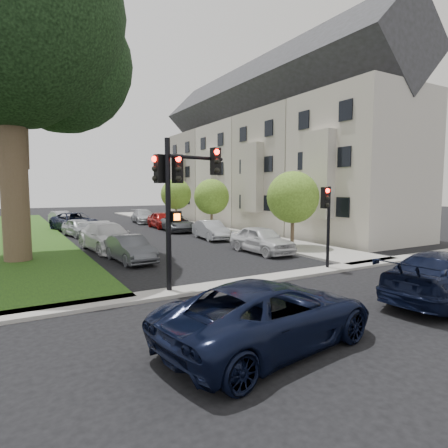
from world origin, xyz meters
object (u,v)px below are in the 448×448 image
small_tree_a (293,197)px  car_parked_5 (130,249)px  car_parked_7 (79,228)px  small_tree_c (176,194)px  car_cross_near (269,314)px  car_parked_8 (75,222)px  car_parked_1 (211,230)px  car_parked_0 (262,240)px  eucalyptus (4,10)px  car_parked_9 (62,218)px  car_parked_3 (162,220)px  small_tree_b (211,197)px  car_parked_2 (177,224)px  traffic_signal_secondary (327,212)px  traffic_signal_main (179,187)px  car_parked_6 (108,237)px  car_parked_4 (144,216)px

small_tree_a → car_parked_5: 9.95m
small_tree_a → car_parked_5: bearing=175.0°
car_parked_5 → car_parked_7: (-0.51, 11.75, 0.04)m
car_parked_7 → small_tree_c: bearing=16.5°
car_cross_near → car_parked_8: bearing=-8.7°
car_parked_1 → car_parked_8: size_ratio=0.71×
car_parked_0 → car_parked_5: car_parked_0 is taller
small_tree_a → car_parked_1: 7.05m
car_parked_1 → car_parked_8: car_parked_8 is taller
eucalyptus → car_parked_9: 23.43m
car_parked_0 → car_parked_9: 25.03m
car_parked_3 → car_parked_0: bearing=-88.2°
car_parked_5 → car_parked_9: size_ratio=0.96×
car_parked_7 → eucalyptus: bearing=-126.6°
small_tree_b → car_parked_9: bearing=127.3°
car_parked_1 → car_parked_2: car_parked_1 is taller
car_parked_3 → car_cross_near: bearing=-103.8°
car_parked_5 → car_parked_3: bearing=58.7°
car_parked_0 → traffic_signal_secondary: bearing=-93.9°
small_tree_a → car_parked_2: (-2.37, 12.05, -2.44)m
traffic_signal_main → car_parked_9: (-0.52, 28.87, -2.97)m
car_parked_3 → traffic_signal_secondary: bearing=-88.8°
small_tree_b → car_parked_2: small_tree_b is taller
car_parked_6 → car_parked_3: bearing=49.2°
traffic_signal_secondary → car_parked_6: traffic_signal_secondary is taller
car_parked_4 → car_parked_9: (-7.72, 2.49, -0.03)m
traffic_signal_secondary → car_parked_2: size_ratio=0.77×
car_parked_4 → car_parked_2: bearing=-84.0°
eucalyptus → car_parked_5: size_ratio=4.36×
small_tree_b → car_cross_near: (-9.65, -20.89, -2.19)m
eucalyptus → car_parked_9: eucalyptus is taller
traffic_signal_secondary → small_tree_b: bearing=80.5°
car_cross_near → car_parked_9: (-0.46, 34.16, -0.08)m
car_parked_2 → car_parked_6: 10.32m
small_tree_a → car_parked_4: 21.34m
eucalyptus → traffic_signal_secondary: 17.39m
eucalyptus → car_parked_7: 15.05m
car_cross_near → car_parked_2: 23.78m
car_parked_3 → car_parked_8: size_ratio=0.76×
small_tree_a → car_parked_0: size_ratio=1.05×
small_tree_c → car_parked_1: (-2.23, -11.66, -2.39)m
traffic_signal_secondary → car_parked_7: size_ratio=0.91×
traffic_signal_secondary → car_parked_9: size_ratio=0.90×
traffic_signal_secondary → car_parked_5: 9.53m
car_parked_3 → car_parked_1: bearing=-86.8°
car_parked_1 → car_parked_0: bearing=-86.6°
traffic_signal_main → traffic_signal_secondary: bearing=-0.3°
car_parked_1 → traffic_signal_main: bearing=-117.2°
eucalyptus → traffic_signal_secondary: (11.85, -8.76, -9.22)m
car_parked_4 → car_parked_7: 11.49m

